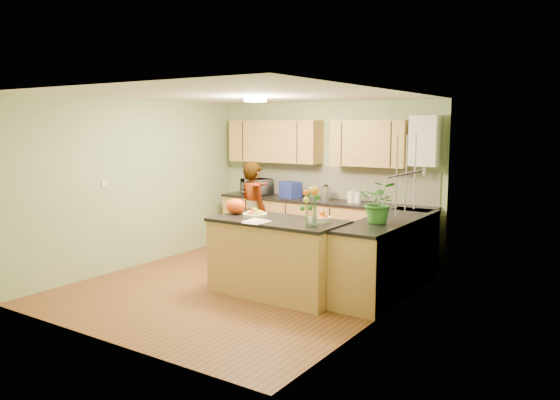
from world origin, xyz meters
The scene contains 28 objects.
floor centered at (0.00, 0.00, 0.00)m, with size 4.50×4.50×0.00m, color brown.
ceiling centered at (0.00, 0.00, 2.50)m, with size 4.00×4.50×0.02m, color silver.
wall_back centered at (0.00, 2.25, 1.25)m, with size 4.00×0.02×2.50m, color gray.
wall_front centered at (0.00, -2.25, 1.25)m, with size 4.00×0.02×2.50m, color gray.
wall_left centered at (-2.00, 0.00, 1.25)m, with size 0.02×4.50×2.50m, color gray.
wall_right centered at (2.00, 0.00, 1.25)m, with size 0.02×4.50×2.50m, color gray.
back_counter centered at (0.10, 1.95, 0.47)m, with size 3.64×0.62×0.94m.
right_counter centered at (1.70, 0.85, 0.47)m, with size 0.62×2.24×0.94m.
splashback centered at (0.10, 2.23, 1.20)m, with size 3.60×0.02×0.52m, color white.
upper_cabinets centered at (-0.18, 2.08, 1.85)m, with size 3.20×0.34×0.70m.
boiler centered at (1.70, 2.09, 1.90)m, with size 0.40×0.30×0.86m.
window_right centered at (1.99, 0.60, 1.55)m, with size 0.01×1.30×1.05m.
light_switch centered at (-1.99, -0.60, 1.30)m, with size 0.02×0.09×0.09m, color white.
ceiling_lamp centered at (0.00, 0.30, 2.46)m, with size 0.30×0.30×0.07m.
peninsula_island centered at (0.58, -0.04, 0.48)m, with size 1.67×0.86×0.96m.
fruit_dish centered at (0.23, -0.04, 1.00)m, with size 0.31×0.31×0.11m.
orange_bowl centered at (1.13, 0.11, 1.01)m, with size 0.22×0.22×0.13m.
flower_vase centered at (1.18, -0.22, 1.31)m, with size 0.28×0.28×0.52m.
orange_bag centered at (-0.12, 0.01, 1.06)m, with size 0.27×0.23×0.20m, color #E14512.
papers centered at (0.48, -0.34, 0.97)m, with size 0.24×0.32×0.01m, color white.
violinist centered at (-0.55, 1.00, 0.79)m, with size 0.58×0.38×1.58m, color #E7AC8D.
violin centered at (-0.35, 0.78, 1.27)m, with size 0.54×0.22×0.11m, color #4E0C04, non-canonical shape.
microwave centered at (-1.21, 1.97, 1.08)m, with size 0.49×0.33×0.27m, color white.
blue_box centered at (-0.50, 1.95, 1.07)m, with size 0.32×0.24×0.26m, color navy.
kettle centered at (0.15, 1.97, 1.06)m, with size 0.16×0.16×0.29m.
jar_cream centered at (0.62, 1.95, 1.03)m, with size 0.12×0.12×0.18m, color #F1E9C1.
jar_white centered at (0.73, 1.95, 1.02)m, with size 0.10×0.10×0.16m, color white.
potted_plant centered at (1.70, 0.50, 1.20)m, with size 0.47×0.41×0.52m, color #2D7025.
Camera 1 is at (4.30, -5.59, 2.12)m, focal length 35.00 mm.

